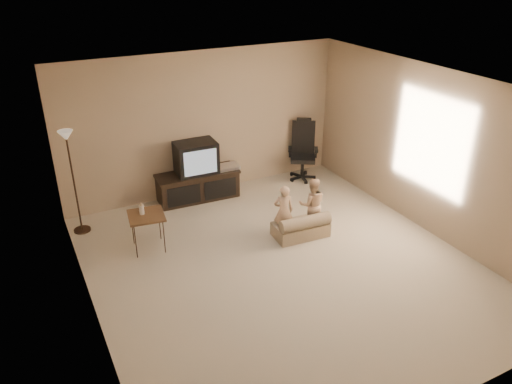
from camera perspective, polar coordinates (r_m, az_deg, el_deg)
floor at (r=7.02m, az=2.96°, el=-8.38°), size 5.50×5.50×0.00m
room_shell at (r=6.29m, az=3.28°, el=3.12°), size 5.50×5.50×5.50m
tv_stand at (r=8.69m, az=-6.70°, el=1.87°), size 1.47×0.60×1.04m
office_chair at (r=9.49m, az=5.35°, el=3.93°), size 0.72×0.72×1.14m
side_table at (r=7.29m, az=-12.48°, el=-2.67°), size 0.57×0.57×0.75m
floor_lamp at (r=7.77m, az=-20.49°, el=3.48°), size 0.26×0.26×1.64m
child_sofa at (r=7.61m, az=5.25°, el=-4.03°), size 0.84×0.51×0.40m
toddler_left at (r=7.51m, az=3.17°, el=-2.18°), size 0.35×0.30×0.83m
toddler_right at (r=7.71m, az=6.41°, el=-1.42°), size 0.48×0.38×0.86m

